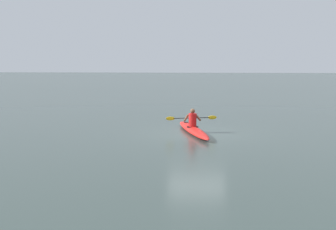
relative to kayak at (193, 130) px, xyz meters
name	(u,v)px	position (x,y,z in m)	size (l,w,h in m)	color
ground_plane	(197,133)	(-0.17, 0.05, -0.14)	(160.00, 160.00, 0.00)	#384742
kayak	(193,130)	(0.00, 0.00, 0.00)	(1.81, 4.94, 0.28)	red
kayaker	(192,119)	(0.04, -0.15, 0.47)	(2.24, 0.68, 0.78)	red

